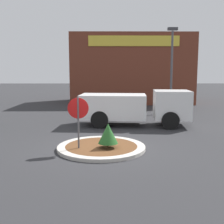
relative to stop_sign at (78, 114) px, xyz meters
name	(u,v)px	position (x,y,z in m)	size (l,w,h in m)	color
ground_plane	(101,149)	(0.86, 0.31, -1.45)	(120.00, 120.00, 0.00)	#2D2D30
traffic_island	(101,147)	(0.86, 0.31, -1.39)	(3.47, 3.47, 0.13)	#BCB7AD
stop_sign	(78,114)	(0.00, 0.00, 0.00)	(0.79, 0.07, 2.09)	#4C4C51
island_shrub	(108,133)	(1.12, 0.02, -0.76)	(0.76, 0.76, 0.95)	brown
utility_truck	(135,106)	(2.61, 5.18, -0.35)	(6.20, 2.55, 1.99)	white
storefront_building	(131,69)	(3.31, 17.56, 1.79)	(11.34, 6.07, 6.47)	brown
light_pole	(172,63)	(5.71, 10.18, 2.17)	(0.70, 0.30, 6.15)	#4C4C51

